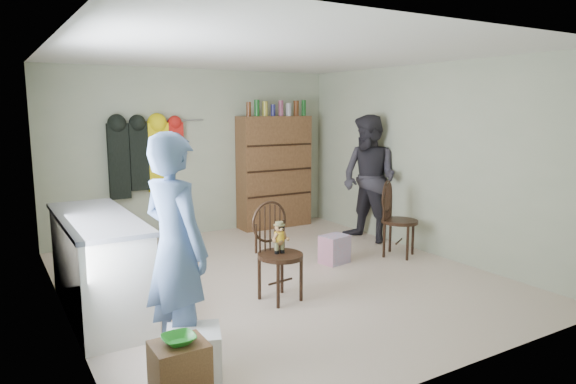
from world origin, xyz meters
TOP-DOWN VIEW (x-y plane):
  - ground_plane at (0.00, 0.00)m, footprint 5.00×5.00m
  - room_walls at (0.00, 0.53)m, footprint 5.00×5.00m
  - counter at (-1.95, 0.00)m, footprint 0.64×1.86m
  - stool at (-1.86, -1.99)m, footprint 0.34×0.29m
  - bowl at (-1.86, -1.99)m, footprint 0.21×0.21m
  - plastic_tub at (-1.62, -1.60)m, footprint 0.48×0.47m
  - chair_front at (-0.34, -0.56)m, footprint 0.51×0.51m
  - chair_far at (1.77, -0.00)m, footprint 0.61×0.61m
  - striped_bag at (0.89, 0.14)m, footprint 0.38×0.32m
  - person_left at (-1.63, -1.29)m, footprint 0.59×0.74m
  - person_right at (1.96, 0.77)m, footprint 0.85×1.00m
  - dresser at (1.25, 2.30)m, footprint 1.20×0.39m
  - coat_rack at (-0.83, 2.38)m, footprint 1.42×0.12m

SIDE VIEW (x-z plane):
  - ground_plane at x=0.00m, z-range 0.00..0.00m
  - striped_bag at x=0.89m, z-range 0.00..0.35m
  - plastic_tub at x=-1.62m, z-range 0.00..0.36m
  - stool at x=-1.86m, z-range 0.00..0.48m
  - counter at x=-1.95m, z-range 0.00..0.94m
  - bowl at x=-1.86m, z-range 0.48..0.53m
  - chair_far at x=1.77m, z-range 0.04..1.03m
  - chair_front at x=-0.34m, z-range 0.06..1.05m
  - person_left at x=-1.63m, z-range 0.00..1.76m
  - dresser at x=1.25m, z-range -0.11..1.94m
  - person_right at x=1.96m, z-range 0.00..1.84m
  - coat_rack at x=-0.83m, z-range 0.70..1.80m
  - room_walls at x=0.00m, z-range -0.92..4.08m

